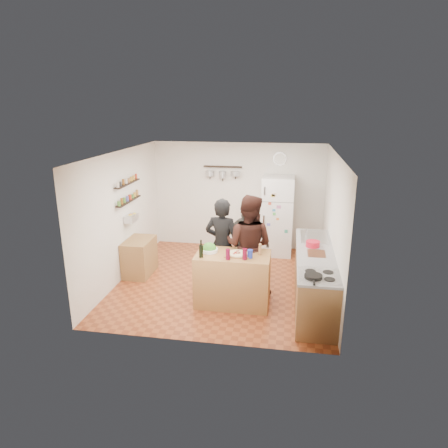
% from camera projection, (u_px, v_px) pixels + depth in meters
% --- Properties ---
extents(room_shell, '(4.20, 4.20, 4.20)m').
position_uv_depth(room_shell, '(226.00, 215.00, 7.83)').
color(room_shell, brown).
rests_on(room_shell, ground).
extents(prep_island, '(1.25, 0.72, 0.91)m').
position_uv_depth(prep_island, '(233.00, 279.00, 6.85)').
color(prep_island, '#A3753B').
rests_on(prep_island, floor).
extents(pizza_board, '(0.42, 0.34, 0.02)m').
position_uv_depth(pizza_board, '(238.00, 254.00, 6.69)').
color(pizza_board, brown).
rests_on(pizza_board, prep_island).
extents(pizza, '(0.34, 0.34, 0.02)m').
position_uv_depth(pizza, '(238.00, 253.00, 6.68)').
color(pizza, beige).
rests_on(pizza, pizza_board).
extents(salad_bowl, '(0.29, 0.29, 0.06)m').
position_uv_depth(salad_bowl, '(209.00, 250.00, 6.83)').
color(salad_bowl, white).
rests_on(salad_bowl, prep_island).
extents(wine_bottle, '(0.07, 0.07, 0.21)m').
position_uv_depth(wine_bottle, '(201.00, 251.00, 6.56)').
color(wine_bottle, black).
rests_on(wine_bottle, prep_island).
extents(wine_glass_near, '(0.07, 0.07, 0.18)m').
position_uv_depth(wine_glass_near, '(228.00, 254.00, 6.48)').
color(wine_glass_near, '#51071F').
rests_on(wine_glass_near, prep_island).
extents(wine_glass_far, '(0.08, 0.08, 0.18)m').
position_uv_depth(wine_glass_far, '(245.00, 254.00, 6.47)').
color(wine_glass_far, '#58071C').
rests_on(wine_glass_far, prep_island).
extents(pepper_mill, '(0.05, 0.05, 0.16)m').
position_uv_depth(pepper_mill, '(260.00, 250.00, 6.67)').
color(pepper_mill, '#98693F').
rests_on(pepper_mill, prep_island).
extents(salt_canister, '(0.09, 0.09, 0.14)m').
position_uv_depth(salt_canister, '(250.00, 254.00, 6.54)').
color(salt_canister, '#1B2C98').
rests_on(salt_canister, prep_island).
extents(person_left, '(0.68, 0.49, 1.74)m').
position_uv_depth(person_left, '(222.00, 245.00, 7.28)').
color(person_left, black).
rests_on(person_left, floor).
extents(person_center, '(1.04, 0.89, 1.85)m').
position_uv_depth(person_center, '(248.00, 245.00, 7.11)').
color(person_center, black).
rests_on(person_center, floor).
extents(person_back, '(0.99, 0.66, 1.56)m').
position_uv_depth(person_back, '(247.00, 242.00, 7.71)').
color(person_back, '#2B2A27').
rests_on(person_back, floor).
extents(counter_run, '(0.63, 2.63, 0.90)m').
position_uv_depth(counter_run, '(315.00, 278.00, 6.90)').
color(counter_run, '#9E7042').
rests_on(counter_run, floor).
extents(stove_top, '(0.60, 0.62, 0.02)m').
position_uv_depth(stove_top, '(320.00, 276.00, 5.87)').
color(stove_top, white).
rests_on(stove_top, counter_run).
extents(skillet, '(0.26, 0.26, 0.05)m').
position_uv_depth(skillet, '(313.00, 276.00, 5.78)').
color(skillet, black).
rests_on(skillet, stove_top).
extents(sink, '(0.50, 0.80, 0.03)m').
position_uv_depth(sink, '(314.00, 237.00, 7.57)').
color(sink, silver).
rests_on(sink, counter_run).
extents(cutting_board, '(0.30, 0.40, 0.02)m').
position_uv_depth(cutting_board, '(316.00, 254.00, 6.73)').
color(cutting_board, brown).
rests_on(cutting_board, counter_run).
extents(red_bowl, '(0.24, 0.24, 0.10)m').
position_uv_depth(red_bowl, '(313.00, 244.00, 7.04)').
color(red_bowl, red).
rests_on(red_bowl, counter_run).
extents(fridge, '(0.70, 0.68, 1.80)m').
position_uv_depth(fridge, '(277.00, 216.00, 9.06)').
color(fridge, white).
rests_on(fridge, floor).
extents(wall_clock, '(0.30, 0.03, 0.30)m').
position_uv_depth(wall_clock, '(280.00, 159.00, 9.01)').
color(wall_clock, silver).
rests_on(wall_clock, back_wall).
extents(spice_shelf_lower, '(0.12, 1.00, 0.02)m').
position_uv_depth(spice_shelf_lower, '(129.00, 201.00, 7.88)').
color(spice_shelf_lower, black).
rests_on(spice_shelf_lower, left_wall).
extents(spice_shelf_upper, '(0.12, 1.00, 0.02)m').
position_uv_depth(spice_shelf_upper, '(127.00, 184.00, 7.78)').
color(spice_shelf_upper, black).
rests_on(spice_shelf_upper, left_wall).
extents(produce_basket, '(0.18, 0.35, 0.14)m').
position_uv_depth(produce_basket, '(131.00, 218.00, 7.98)').
color(produce_basket, silver).
rests_on(produce_basket, left_wall).
extents(side_table, '(0.50, 0.80, 0.73)m').
position_uv_depth(side_table, '(140.00, 257.00, 8.09)').
color(side_table, '#9B6F41').
rests_on(side_table, floor).
extents(pot_rack, '(0.90, 0.04, 0.04)m').
position_uv_depth(pot_rack, '(223.00, 167.00, 9.20)').
color(pot_rack, black).
rests_on(pot_rack, back_wall).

